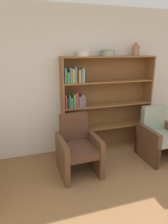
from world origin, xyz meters
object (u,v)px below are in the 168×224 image
at_px(bookshelf, 99,107).
at_px(armchair_leather, 78,148).
at_px(vase_tall, 136,50).
at_px(armchair_cushioned, 159,137).
at_px(bowl_sage, 83,53).
at_px(bowl_cream, 108,52).

height_order(bookshelf, armchair_leather, bookshelf).
xyz_separation_m(vase_tall, armchair_cushioned, (0.25, -0.63, -1.56)).
distance_m(bookshelf, armchair_cushioned, 1.27).
xyz_separation_m(bowl_sage, bowl_cream, (0.48, -0.00, 0.01)).
bearing_deg(bowl_sage, bowl_cream, -0.00).
bearing_deg(bowl_cream, armchair_leather, -140.53).
xyz_separation_m(bookshelf, bowl_sage, (-0.33, -0.02, 1.02)).
bearing_deg(armchair_leather, armchair_cushioned, 177.97).
bearing_deg(vase_tall, bowl_cream, -180.00).
distance_m(bookshelf, bowl_cream, 1.04).
bearing_deg(bowl_sage, armchair_leather, -114.34).
distance_m(bookshelf, armchair_leather, 1.02).
distance_m(bookshelf, bowl_sage, 1.07).
relative_size(bowl_cream, armchair_cushioned, 0.27).
bearing_deg(bookshelf, bowl_sage, -176.80).
xyz_separation_m(bowl_sage, armchair_cushioned, (1.30, -0.63, -1.51)).
distance_m(bowl_sage, vase_tall, 1.05).
relative_size(bookshelf, bowl_cream, 7.12).
relative_size(bookshelf, vase_tall, 7.92).
relative_size(vase_tall, armchair_cushioned, 0.25).
distance_m(vase_tall, armchair_leather, 2.15).
distance_m(bowl_sage, armchair_cushioned, 2.09).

